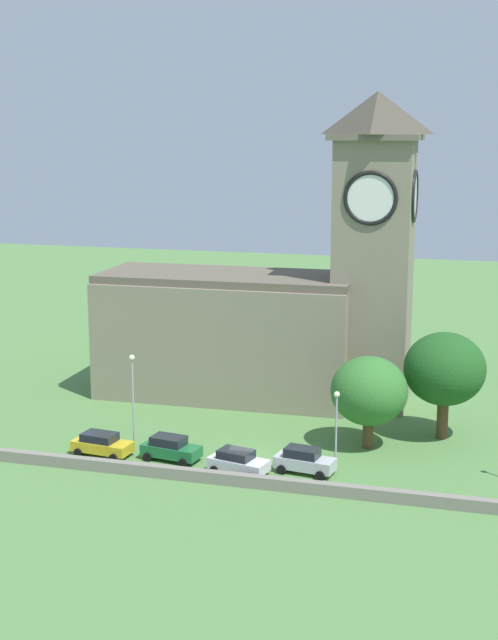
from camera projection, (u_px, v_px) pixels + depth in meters
name	position (u px, v px, depth m)	size (l,w,h in m)	color
ground_plane	(292.00, 403.00, 83.64)	(200.00, 200.00, 0.00)	#517F42
church	(272.00, 309.00, 83.87)	(29.22, 10.71, 27.81)	gray
quay_barrier	(227.00, 479.00, 64.30)	(51.61, 0.70, 0.87)	gray
car_yellow	(102.00, 444.00, 70.11)	(4.81, 2.73, 1.72)	gold
car_green	(171.00, 448.00, 68.98)	(4.69, 2.75, 1.85)	#1E6B38
car_white	(238.00, 462.00, 66.31)	(4.67, 2.98, 1.75)	silver
car_silver	(304.00, 460.00, 66.36)	(4.56, 2.55, 1.89)	silver
streetlamp_west_mid	(133.00, 388.00, 70.37)	(0.44, 0.44, 7.65)	#9EA0A5
streetlamp_central	(336.00, 417.00, 65.95)	(0.44, 0.44, 6.10)	#9EA0A5
tree_riverside_east	(445.00, 369.00, 72.96)	(6.55, 6.55, 8.75)	brown
tree_by_tower	(369.00, 391.00, 70.95)	(6.01, 6.01, 7.35)	brown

